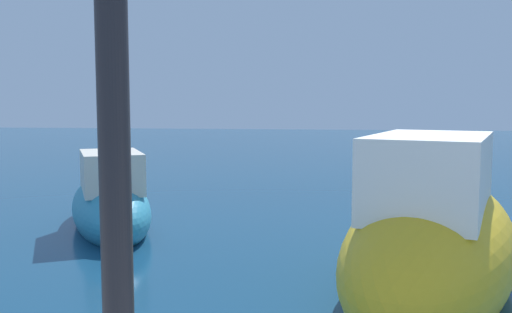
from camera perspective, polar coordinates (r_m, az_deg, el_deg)
name	(u,v)px	position (r m, az deg, el deg)	size (l,w,h in m)	color
moored_boat_1	(421,173)	(14.54, 16.45, -1.64)	(2.79, 4.76, 1.55)	teal
moored_boat_4	(111,204)	(10.17, -14.55, -4.66)	(2.90, 3.98, 1.62)	teal
moored_boat_5	(432,241)	(6.92, 17.43, -8.20)	(3.18, 4.97, 2.21)	gold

